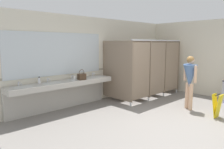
# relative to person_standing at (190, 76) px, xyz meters

# --- Properties ---
(ground_plane) EXTENTS (7.13, 6.56, 0.10)m
(ground_plane) POSITION_rel_person_standing_xyz_m (-1.22, -0.31, -1.03)
(ground_plane) COLOR gray
(wall_back) EXTENTS (7.13, 0.12, 2.76)m
(wall_back) POSITION_rel_person_standing_xyz_m (-1.22, 2.73, 0.40)
(wall_back) COLOR beige
(wall_back) RESTS_ON ground_plane
(wall_back_tile_band) EXTENTS (7.13, 0.01, 0.06)m
(wall_back_tile_band) POSITION_rel_person_standing_xyz_m (-1.22, 2.67, 0.07)
(wall_back_tile_band) COLOR #9E937F
(wall_back_tile_band) RESTS_ON wall_back
(vanity_counter) EXTENTS (3.15, 0.56, 0.97)m
(vanity_counter) POSITION_rel_person_standing_xyz_m (-2.74, 2.46, -0.35)
(vanity_counter) COLOR #B2ADA3
(vanity_counter) RESTS_ON ground_plane
(mirror_panel) EXTENTS (3.05, 0.02, 1.22)m
(mirror_panel) POSITION_rel_person_standing_xyz_m (-2.74, 2.66, 0.64)
(mirror_panel) COLOR silver
(mirror_panel) RESTS_ON wall_back
(bathroom_stalls) EXTENTS (2.79, 1.33, 2.05)m
(bathroom_stalls) POSITION_rel_person_standing_xyz_m (0.36, 1.78, 0.09)
(bathroom_stalls) COLOR #84705B
(bathroom_stalls) RESTS_ON ground_plane
(person_standing) EXTENTS (0.54, 0.54, 1.56)m
(person_standing) POSITION_rel_person_standing_xyz_m (0.00, 0.00, 0.00)
(person_standing) COLOR #DBAD89
(person_standing) RESTS_ON ground_plane
(handbag) EXTENTS (0.23, 0.15, 0.31)m
(handbag) POSITION_rel_person_standing_xyz_m (-2.22, 2.23, -0.02)
(handbag) COLOR #3F2D1E
(handbag) RESTS_ON vanity_counter
(soap_dispenser) EXTENTS (0.07, 0.07, 0.18)m
(soap_dispenser) POSITION_rel_person_standing_xyz_m (-3.39, 2.54, -0.04)
(soap_dispenser) COLOR white
(soap_dispenser) RESTS_ON vanity_counter
(paper_cup) EXTENTS (0.07, 0.07, 0.11)m
(paper_cup) POSITION_rel_person_standing_xyz_m (-2.41, 2.33, -0.06)
(paper_cup) COLOR white
(paper_cup) RESTS_ON vanity_counter
(wet_floor_sign) EXTENTS (0.28, 0.19, 0.63)m
(wet_floor_sign) POSITION_rel_person_standing_xyz_m (-0.18, -0.87, -0.66)
(wet_floor_sign) COLOR yellow
(wet_floor_sign) RESTS_ON ground_plane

